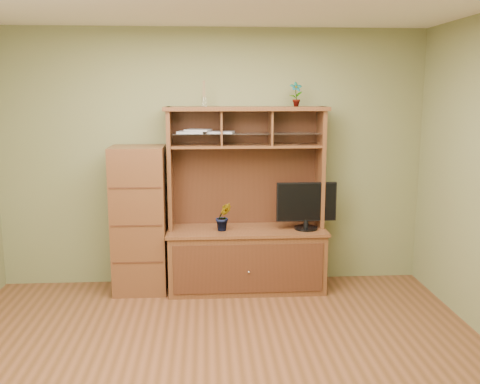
{
  "coord_description": "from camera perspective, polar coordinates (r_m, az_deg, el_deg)",
  "views": [
    {
      "loc": [
        -0.08,
        -3.65,
        2.04
      ],
      "look_at": [
        0.24,
        1.2,
        1.13
      ],
      "focal_mm": 40.0,
      "sensor_mm": 36.0,
      "label": 1
    }
  ],
  "objects": [
    {
      "name": "magazines",
      "position": [
        5.47,
        -3.96,
        6.45
      ],
      "size": [
        0.6,
        0.25,
        0.04
      ],
      "color": "#AEADB2",
      "rests_on": "media_hutch"
    },
    {
      "name": "top_plant",
      "position": [
        5.54,
        5.99,
        10.35
      ],
      "size": [
        0.14,
        0.1,
        0.25
      ],
      "primitive_type": "imported",
      "rotation": [
        0.0,
        0.0,
        0.12
      ],
      "color": "#3B6021",
      "rests_on": "media_hutch"
    },
    {
      "name": "orchid_plant",
      "position": [
        5.45,
        -1.77,
        -2.65
      ],
      "size": [
        0.17,
        0.15,
        0.29
      ],
      "primitive_type": "imported",
      "rotation": [
        0.0,
        0.0,
        0.12
      ],
      "color": "#27521C",
      "rests_on": "media_hutch"
    },
    {
      "name": "reed_diffuser",
      "position": [
        5.46,
        -3.86,
        10.14
      ],
      "size": [
        0.05,
        0.05,
        0.26
      ],
      "color": "silver",
      "rests_on": "media_hutch"
    },
    {
      "name": "media_hutch",
      "position": [
        5.61,
        0.67,
        -5.14
      ],
      "size": [
        1.66,
        0.61,
        1.9
      ],
      "color": "#4D2C16",
      "rests_on": "room"
    },
    {
      "name": "monitor",
      "position": [
        5.51,
        7.1,
        -1.35
      ],
      "size": [
        0.62,
        0.24,
        0.49
      ],
      "rotation": [
        0.0,
        0.0,
        0.02
      ],
      "color": "black",
      "rests_on": "media_hutch"
    },
    {
      "name": "room",
      "position": [
        3.72,
        -2.47,
        -0.15
      ],
      "size": [
        4.54,
        4.04,
        2.74
      ],
      "color": "#522F17",
      "rests_on": "ground"
    },
    {
      "name": "side_cabinet",
      "position": [
        5.59,
        -10.67,
        -2.93
      ],
      "size": [
        0.54,
        0.49,
        1.51
      ],
      "color": "#4D2C16",
      "rests_on": "room"
    }
  ]
}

